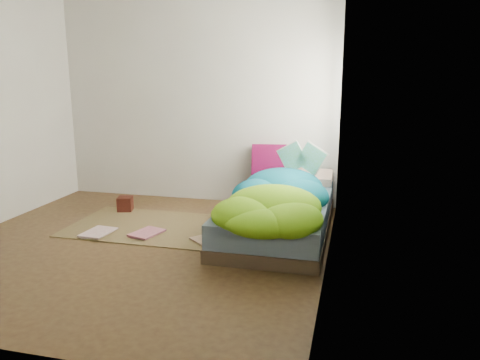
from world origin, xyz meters
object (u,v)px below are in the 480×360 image
Objects in this scene: open_book at (302,149)px; wooden_box at (125,204)px; floor_book_b at (138,231)px; floor_book_a at (88,231)px; pillow_magenta at (269,162)px; bed at (279,216)px.

open_book is 2.16m from wooden_box.
open_book is 1.90m from floor_book_b.
floor_book_b is at bearing 18.25° from floor_book_a.
wooden_box is at bearing -166.39° from pillow_magenta.
bed is 1.94m from floor_book_a.
floor_book_b is at bearing -163.24° from bed.
wooden_box is 0.85m from floor_book_b.
bed is 1.43m from floor_book_b.
floor_book_b is (-1.54, -0.78, -0.78)m from open_book.
floor_book_a is at bearing -89.98° from wooden_box.
wooden_box reaches higher than floor_book_a.
floor_book_b is (0.49, 0.12, 0.00)m from floor_book_a.
pillow_magenta is 1.27× the size of floor_book_b.
open_book is (0.18, 0.36, 0.64)m from bed.
pillow_magenta reaches higher than floor_book_a.
bed is 6.17× the size of floor_book_b.
floor_book_b is at bearing -54.43° from wooden_box.
pillow_magenta is 1.21× the size of floor_book_a.
floor_book_b is (0.49, -0.69, -0.07)m from wooden_box.
floor_book_a is at bearing -164.12° from bed.
open_book is 2.66× the size of wooden_box.
open_book is 2.36m from floor_book_a.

